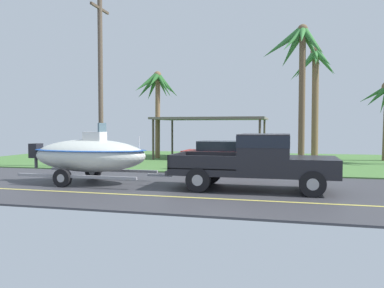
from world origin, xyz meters
name	(u,v)px	position (x,y,z in m)	size (l,w,h in m)	color
ground	(261,166)	(0.00, 8.38, -0.01)	(36.00, 22.00, 0.11)	#38383D
pickup_truck_towing	(264,159)	(0.69, 0.13, 1.04)	(5.62, 2.17, 1.88)	black
boat_on_trailer	(89,155)	(-5.76, 0.13, 1.05)	(5.72, 2.42, 2.26)	gray
parked_sedan_near	(228,155)	(-1.58, 6.85, 0.67)	(4.71, 1.92, 1.38)	#B21E19
carport_awning	(211,119)	(-3.53, 12.05, 2.60)	(7.14, 4.52, 2.72)	#4C4238
palm_tree_near_left	(300,55)	(1.94, 5.48, 5.38)	(2.97, 2.82, 6.75)	brown
palm_tree_far_left	(316,76)	(2.85, 9.73, 4.96)	(2.80, 3.18, 6.59)	brown
palm_tree_far_right	(156,90)	(-7.04, 11.24, 4.51)	(3.05, 3.34, 5.76)	brown
utility_pole	(101,80)	(-7.78, 4.95, 4.48)	(0.24, 1.80, 8.64)	brown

